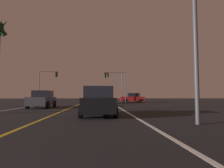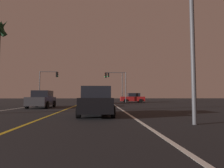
{
  "view_description": "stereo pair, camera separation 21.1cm",
  "coord_description": "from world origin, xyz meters",
  "px_view_note": "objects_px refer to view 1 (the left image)",
  "views": [
    {
      "loc": [
        2.82,
        -0.33,
        1.15
      ],
      "look_at": [
        4.51,
        25.27,
        2.77
      ],
      "focal_mm": 30.85,
      "sensor_mm": 36.0,
      "label": 1
    },
    {
      "loc": [
        3.03,
        -0.33,
        1.15
      ],
      "look_at": [
        4.51,
        25.27,
        2.77
      ],
      "focal_mm": 30.85,
      "sensor_mm": 36.0,
      "label": 2
    }
  ],
  "objects_px": {
    "car_crossing_side": "(132,98)",
    "car_ahead_far": "(93,98)",
    "traffic_light_near_left": "(48,79)",
    "car_lead_same_lane": "(98,102)",
    "traffic_light_near_right": "(115,80)",
    "car_oncoming": "(42,99)",
    "traffic_light_far_right": "(115,80)",
    "street_lamp_right_near": "(182,10)"
  },
  "relations": [
    {
      "from": "car_crossing_side",
      "to": "traffic_light_near_left",
      "type": "relative_size",
      "value": 0.8
    },
    {
      "from": "car_oncoming",
      "to": "traffic_light_near_right",
      "type": "height_order",
      "value": "traffic_light_near_right"
    },
    {
      "from": "traffic_light_near_left",
      "to": "street_lamp_right_near",
      "type": "xyz_separation_m",
      "value": [
        12.1,
        -25.4,
        0.78
      ]
    },
    {
      "from": "traffic_light_near_right",
      "to": "traffic_light_near_left",
      "type": "height_order",
      "value": "traffic_light_near_left"
    },
    {
      "from": "car_crossing_side",
      "to": "car_ahead_far",
      "type": "distance_m",
      "value": 8.68
    },
    {
      "from": "traffic_light_near_left",
      "to": "street_lamp_right_near",
      "type": "height_order",
      "value": "street_lamp_right_near"
    },
    {
      "from": "traffic_light_near_right",
      "to": "traffic_light_near_left",
      "type": "xyz_separation_m",
      "value": [
        -11.35,
        0.0,
        0.02
      ]
    },
    {
      "from": "car_crossing_side",
      "to": "car_ahead_far",
      "type": "relative_size",
      "value": 1.0
    },
    {
      "from": "car_oncoming",
      "to": "car_ahead_far",
      "type": "xyz_separation_m",
      "value": [
        4.59,
        10.06,
        0.0
      ]
    },
    {
      "from": "traffic_light_near_left",
      "to": "traffic_light_far_right",
      "type": "bearing_deg",
      "value": 25.04
    },
    {
      "from": "car_crossing_side",
      "to": "traffic_light_near_right",
      "type": "xyz_separation_m",
      "value": [
        -3.27,
        -1.56,
        3.14
      ]
    },
    {
      "from": "car_oncoming",
      "to": "traffic_light_near_left",
      "type": "distance_m",
      "value": 14.33
    },
    {
      "from": "street_lamp_right_near",
      "to": "car_lead_same_lane",
      "type": "bearing_deg",
      "value": -47.25
    },
    {
      "from": "car_ahead_far",
      "to": "traffic_light_near_right",
      "type": "bearing_deg",
      "value": -46.08
    },
    {
      "from": "car_oncoming",
      "to": "traffic_light_near_right",
      "type": "relative_size",
      "value": 0.81
    },
    {
      "from": "car_crossing_side",
      "to": "car_lead_same_lane",
      "type": "height_order",
      "value": "same"
    },
    {
      "from": "car_lead_same_lane",
      "to": "traffic_light_near_right",
      "type": "xyz_separation_m",
      "value": [
        2.74,
        21.62,
        3.14
      ]
    },
    {
      "from": "car_ahead_far",
      "to": "traffic_light_far_right",
      "type": "bearing_deg",
      "value": -24.53
    },
    {
      "from": "car_crossing_side",
      "to": "car_lead_same_lane",
      "type": "relative_size",
      "value": 1.0
    },
    {
      "from": "car_crossing_side",
      "to": "car_ahead_far",
      "type": "xyz_separation_m",
      "value": [
        -6.99,
        -5.15,
        0.0
      ]
    },
    {
      "from": "traffic_light_near_left",
      "to": "street_lamp_right_near",
      "type": "distance_m",
      "value": 28.15
    },
    {
      "from": "car_ahead_far",
      "to": "traffic_light_near_left",
      "type": "xyz_separation_m",
      "value": [
        -7.63,
        3.58,
        3.16
      ]
    },
    {
      "from": "traffic_light_far_right",
      "to": "street_lamp_right_near",
      "type": "relative_size",
      "value": 0.8
    },
    {
      "from": "car_crossing_side",
      "to": "car_oncoming",
      "type": "bearing_deg",
      "value": 52.71
    },
    {
      "from": "car_ahead_far",
      "to": "traffic_light_near_right",
      "type": "xyz_separation_m",
      "value": [
        3.72,
        3.58,
        3.14
      ]
    },
    {
      "from": "car_crossing_side",
      "to": "traffic_light_near_left",
      "type": "xyz_separation_m",
      "value": [
        -14.62,
        -1.56,
        3.16
      ]
    },
    {
      "from": "traffic_light_near_left",
      "to": "car_lead_same_lane",
      "type": "bearing_deg",
      "value": -68.3
    },
    {
      "from": "street_lamp_right_near",
      "to": "traffic_light_far_right",
      "type": "bearing_deg",
      "value": -89.38
    },
    {
      "from": "traffic_light_far_right",
      "to": "car_crossing_side",
      "type": "bearing_deg",
      "value": 125.89
    },
    {
      "from": "traffic_light_near_left",
      "to": "traffic_light_far_right",
      "type": "height_order",
      "value": "traffic_light_far_right"
    },
    {
      "from": "car_lead_same_lane",
      "to": "traffic_light_near_right",
      "type": "relative_size",
      "value": 0.81
    },
    {
      "from": "car_oncoming",
      "to": "car_lead_same_lane",
      "type": "distance_m",
      "value": 9.72
    },
    {
      "from": "car_ahead_far",
      "to": "street_lamp_right_near",
      "type": "bearing_deg",
      "value": -168.41
    },
    {
      "from": "car_crossing_side",
      "to": "traffic_light_near_right",
      "type": "relative_size",
      "value": 0.81
    },
    {
      "from": "car_lead_same_lane",
      "to": "traffic_light_near_left",
      "type": "xyz_separation_m",
      "value": [
        -8.6,
        21.62,
        3.16
      ]
    },
    {
      "from": "car_crossing_side",
      "to": "traffic_light_near_left",
      "type": "distance_m",
      "value": 15.04
    },
    {
      "from": "traffic_light_near_left",
      "to": "traffic_light_far_right",
      "type": "distance_m",
      "value": 13.0
    },
    {
      "from": "car_crossing_side",
      "to": "street_lamp_right_near",
      "type": "relative_size",
      "value": 0.58
    },
    {
      "from": "traffic_light_near_right",
      "to": "street_lamp_right_near",
      "type": "xyz_separation_m",
      "value": [
        0.76,
        -25.4,
        0.8
      ]
    },
    {
      "from": "car_lead_same_lane",
      "to": "car_crossing_side",
      "type": "bearing_deg",
      "value": -14.55
    },
    {
      "from": "car_lead_same_lane",
      "to": "street_lamp_right_near",
      "type": "bearing_deg",
      "value": -137.25
    },
    {
      "from": "car_oncoming",
      "to": "street_lamp_right_near",
      "type": "relative_size",
      "value": 0.58
    }
  ]
}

